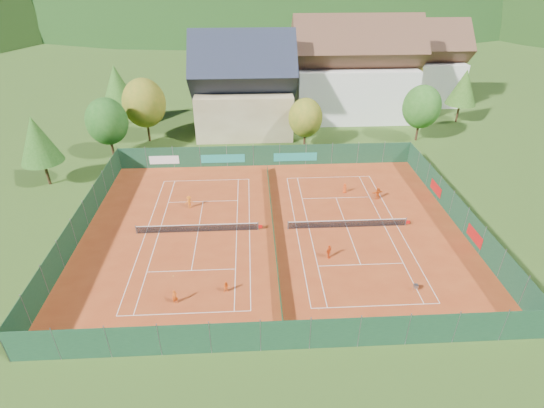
{
  "coord_description": "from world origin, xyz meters",
  "views": [
    {
      "loc": [
        -2.15,
        -37.59,
        25.49
      ],
      "look_at": [
        0.0,
        2.0,
        2.0
      ],
      "focal_mm": 28.0,
      "sensor_mm": 36.0,
      "label": 1
    }
  ],
  "objects_px": {
    "chalet": "(244,90)",
    "player_left_far": "(189,202)",
    "ball_hopper": "(416,286)",
    "player_left_mid": "(226,287)",
    "player_left_near": "(175,297)",
    "hotel_block_b": "(416,68)",
    "hotel_block_a": "(354,75)",
    "player_right_far_b": "(378,193)",
    "player_right_far_a": "(345,188)",
    "player_right_near": "(329,252)"
  },
  "relations": [
    {
      "from": "chalet",
      "to": "player_left_far",
      "type": "relative_size",
      "value": 10.44
    },
    {
      "from": "ball_hopper",
      "to": "player_left_mid",
      "type": "xyz_separation_m",
      "value": [
        -16.47,
        0.69,
        0.03
      ]
    },
    {
      "from": "chalet",
      "to": "player_left_near",
      "type": "relative_size",
      "value": 11.51
    },
    {
      "from": "ball_hopper",
      "to": "player_left_near",
      "type": "xyz_separation_m",
      "value": [
        -20.72,
        -0.42,
        0.15
      ]
    },
    {
      "from": "hotel_block_b",
      "to": "player_left_mid",
      "type": "bearing_deg",
      "value": -122.86
    },
    {
      "from": "hotel_block_a",
      "to": "player_right_far_b",
      "type": "distance_m",
      "value": 30.94
    },
    {
      "from": "chalet",
      "to": "player_right_far_a",
      "type": "xyz_separation_m",
      "value": [
        12.26,
        -22.37,
        -5.98
      ]
    },
    {
      "from": "player_left_mid",
      "to": "player_left_far",
      "type": "xyz_separation_m",
      "value": [
        -4.83,
        14.58,
        0.19
      ]
    },
    {
      "from": "chalet",
      "to": "player_right_near",
      "type": "height_order",
      "value": "chalet"
    },
    {
      "from": "player_left_far",
      "to": "player_right_far_a",
      "type": "xyz_separation_m",
      "value": [
        18.68,
        2.59,
        -0.13
      ]
    },
    {
      "from": "player_right_far_a",
      "to": "chalet",
      "type": "bearing_deg",
      "value": -84.14
    },
    {
      "from": "hotel_block_b",
      "to": "player_left_near",
      "type": "distance_m",
      "value": 67.3
    },
    {
      "from": "chalet",
      "to": "ball_hopper",
      "type": "distance_m",
      "value": 43.33
    },
    {
      "from": "hotel_block_a",
      "to": "hotel_block_b",
      "type": "relative_size",
      "value": 1.25
    },
    {
      "from": "hotel_block_b",
      "to": "player_right_near",
      "type": "xyz_separation_m",
      "value": [
        -24.9,
        -49.17,
        -5.87
      ]
    },
    {
      "from": "hotel_block_b",
      "to": "player_right_near",
      "type": "distance_m",
      "value": 55.42
    },
    {
      "from": "hotel_block_a",
      "to": "player_right_far_a",
      "type": "xyz_separation_m",
      "value": [
        -6.74,
        -28.37,
        -6.74
      ]
    },
    {
      "from": "hotel_block_a",
      "to": "player_left_mid",
      "type": "height_order",
      "value": "hotel_block_a"
    },
    {
      "from": "hotel_block_a",
      "to": "player_left_far",
      "type": "height_order",
      "value": "hotel_block_a"
    },
    {
      "from": "ball_hopper",
      "to": "player_right_far_a",
      "type": "distance_m",
      "value": 18.06
    },
    {
      "from": "player_left_near",
      "to": "player_left_mid",
      "type": "xyz_separation_m",
      "value": [
        4.25,
        1.11,
        -0.11
      ]
    },
    {
      "from": "player_left_far",
      "to": "player_right_far_b",
      "type": "relative_size",
      "value": 1.01
    },
    {
      "from": "chalet",
      "to": "player_right_far_a",
      "type": "distance_m",
      "value": 26.2
    },
    {
      "from": "player_right_far_b",
      "to": "hotel_block_a",
      "type": "bearing_deg",
      "value": -111.01
    },
    {
      "from": "player_left_far",
      "to": "player_right_far_b",
      "type": "distance_m",
      "value": 22.34
    },
    {
      "from": "player_left_far",
      "to": "player_right_far_a",
      "type": "distance_m",
      "value": 18.86
    },
    {
      "from": "player_left_far",
      "to": "player_right_near",
      "type": "distance_m",
      "value": 17.74
    },
    {
      "from": "chalet",
      "to": "player_left_near",
      "type": "height_order",
      "value": "chalet"
    },
    {
      "from": "hotel_block_b",
      "to": "ball_hopper",
      "type": "height_order",
      "value": "hotel_block_b"
    },
    {
      "from": "player_left_mid",
      "to": "player_right_far_a",
      "type": "height_order",
      "value": "player_right_far_a"
    },
    {
      "from": "chalet",
      "to": "player_right_far_b",
      "type": "height_order",
      "value": "chalet"
    },
    {
      "from": "hotel_block_b",
      "to": "player_left_mid",
      "type": "xyz_separation_m",
      "value": [
        -34.58,
        -53.54,
        -6.03
      ]
    },
    {
      "from": "ball_hopper",
      "to": "player_right_far_b",
      "type": "height_order",
      "value": "player_right_far_b"
    },
    {
      "from": "player_left_mid",
      "to": "player_left_near",
      "type": "bearing_deg",
      "value": -172.26
    },
    {
      "from": "ball_hopper",
      "to": "player_right_near",
      "type": "distance_m",
      "value": 8.47
    },
    {
      "from": "player_left_near",
      "to": "player_right_far_b",
      "type": "xyz_separation_m",
      "value": [
        21.74,
        16.58,
        0.07
      ]
    },
    {
      "from": "player_right_far_a",
      "to": "player_right_far_b",
      "type": "distance_m",
      "value": 4.02
    },
    {
      "from": "ball_hopper",
      "to": "player_right_far_b",
      "type": "bearing_deg",
      "value": 86.4
    },
    {
      "from": "hotel_block_a",
      "to": "player_left_mid",
      "type": "distance_m",
      "value": 50.44
    },
    {
      "from": "player_left_near",
      "to": "player_right_far_b",
      "type": "bearing_deg",
      "value": 19.3
    },
    {
      "from": "player_left_far",
      "to": "player_right_far_a",
      "type": "relative_size",
      "value": 1.21
    },
    {
      "from": "player_right_far_a",
      "to": "ball_hopper",
      "type": "bearing_deg",
      "value": 75.5
    },
    {
      "from": "player_left_near",
      "to": "player_left_mid",
      "type": "height_order",
      "value": "player_left_near"
    },
    {
      "from": "hotel_block_a",
      "to": "player_right_far_b",
      "type": "xyz_separation_m",
      "value": [
        -3.1,
        -30.07,
        -6.61
      ]
    },
    {
      "from": "hotel_block_a",
      "to": "player_right_far_a",
      "type": "relative_size",
      "value": 16.8
    },
    {
      "from": "hotel_block_a",
      "to": "player_left_mid",
      "type": "relative_size",
      "value": 18.3
    },
    {
      "from": "player_right_near",
      "to": "player_right_far_b",
      "type": "height_order",
      "value": "player_right_far_b"
    },
    {
      "from": "hotel_block_b",
      "to": "player_right_far_b",
      "type": "bearing_deg",
      "value": -114.18
    },
    {
      "from": "chalet",
      "to": "hotel_block_b",
      "type": "xyz_separation_m",
      "value": [
        33.0,
        14.0,
        -0.01
      ]
    },
    {
      "from": "player_left_mid",
      "to": "player_right_near",
      "type": "distance_m",
      "value": 10.63
    }
  ]
}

